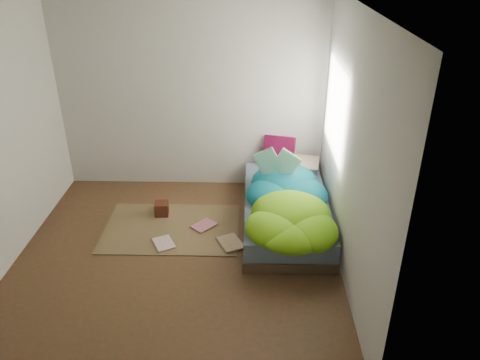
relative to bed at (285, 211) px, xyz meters
The scene contains 12 objects.
ground 1.43m from the bed, 149.45° to the right, with size 3.50×3.50×0.00m, color #423219.
room_walls 2.02m from the bed, 149.42° to the right, with size 3.54×3.54×2.62m.
bed is the anchor object (origin of this frame).
duvet 0.41m from the bed, 90.00° to the right, with size 0.96×1.84×0.34m, color #074F6B, non-canonical shape.
rug 1.39m from the bed, behind, with size 1.60×1.10×0.01m, color brown.
pillow_floral 0.88m from the bed, 75.11° to the left, with size 0.53×0.33×0.12m, color beige.
pillow_magenta 0.99m from the bed, 93.05° to the left, with size 0.41×0.13×0.41m, color #44042A.
open_book 0.69m from the bed, 122.73° to the left, with size 0.47×0.10×0.28m, color #368E2E, non-canonical shape.
wooden_box 1.54m from the bed, behind, with size 0.17×0.17×0.17m, color #3B1D0D.
floor_book_a 1.60m from the bed, 159.44° to the right, with size 0.20×0.28×0.02m, color silver.
floor_book_b 1.07m from the bed, behind, with size 0.21×0.28×0.03m, color #C16F80.
floor_book_c 0.94m from the bed, 144.29° to the right, with size 0.23×0.32×0.02m, color tan.
Camera 1 is at (0.79, -4.15, 3.11)m, focal length 35.00 mm.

